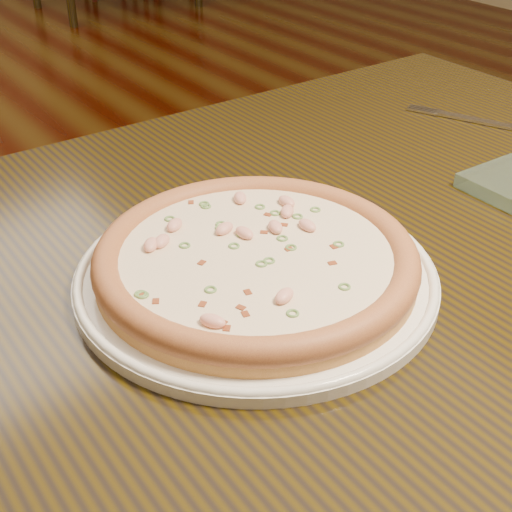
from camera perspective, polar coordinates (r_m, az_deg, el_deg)
ground at (r=1.87m, az=-4.90°, el=-6.07°), size 9.00×9.00×0.00m
hero_table at (r=0.87m, az=4.52°, el=-3.25°), size 1.20×0.80×0.75m
plate at (r=0.72m, az=-0.00°, el=-1.43°), size 0.36×0.36×0.02m
pizza at (r=0.71m, az=-0.01°, el=-0.19°), size 0.32×0.32×0.03m
fork at (r=1.15m, az=16.51°, el=10.51°), size 0.09×0.17×0.00m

